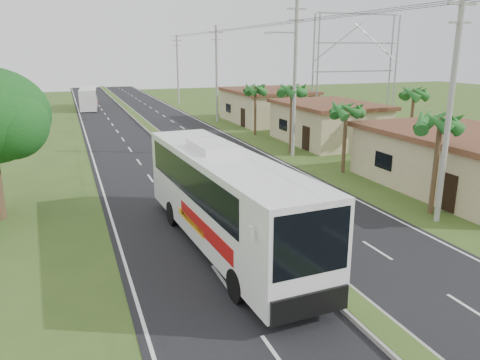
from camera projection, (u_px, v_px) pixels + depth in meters
name	position (u px, v px, depth m)	size (l,w,h in m)	color
ground	(304.00, 263.00, 18.66)	(180.00, 180.00, 0.00)	#38521E
road_asphalt	(184.00, 159.00, 36.73)	(14.00, 160.00, 0.02)	black
median_strip	(184.00, 157.00, 36.70)	(1.20, 160.00, 0.18)	gray
lane_edge_left	(95.00, 166.00, 34.48)	(0.12, 160.00, 0.01)	silver
lane_edge_right	(262.00, 152.00, 38.98)	(0.12, 160.00, 0.01)	silver
shop_near	(464.00, 160.00, 28.31)	(8.60, 12.60, 3.52)	tan
shop_mid	(327.00, 122.00, 42.74)	(7.60, 10.60, 3.67)	tan
shop_far	(266.00, 105.00, 55.37)	(8.60, 11.60, 3.82)	tan
palm_verge_a	(440.00, 123.00, 23.13)	(2.40, 2.40, 5.45)	#473321
palm_verge_b	(346.00, 110.00, 31.50)	(2.40, 2.40, 5.05)	#473321
palm_verge_c	(292.00, 90.00, 37.41)	(2.40, 2.40, 5.85)	#473321
palm_verge_d	(255.00, 89.00, 45.87)	(2.40, 2.40, 5.25)	#473321
palm_behind_shop	(414.00, 94.00, 36.77)	(2.40, 2.40, 5.65)	#473321
utility_pole_a	(450.00, 107.00, 21.81)	(1.60, 0.28, 11.00)	gray
utility_pole_b	(295.00, 77.00, 36.10)	(3.20, 0.28, 12.00)	gray
utility_pole_c	(217.00, 73.00, 54.33)	(1.60, 0.28, 11.00)	gray
utility_pole_d	(178.00, 69.00, 72.47)	(1.60, 0.28, 10.50)	gray
billboard_lattice	(356.00, 64.00, 51.33)	(10.18, 1.18, 12.07)	gray
coach_bus_main	(224.00, 194.00, 19.54)	(3.59, 13.66, 4.37)	white
coach_bus_far	(89.00, 97.00, 67.95)	(3.01, 10.36, 2.98)	white
motorcyclist	(289.00, 219.00, 21.25)	(1.91, 0.91, 2.25)	black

